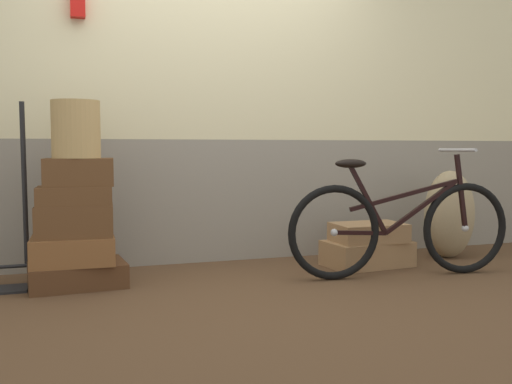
# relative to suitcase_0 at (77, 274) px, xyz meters

# --- Properties ---
(ground) EXTENTS (9.49, 5.20, 0.06)m
(ground) POSITION_rel_suitcase_0_xyz_m (1.00, -0.24, -0.11)
(ground) COLOR #513823
(station_building) EXTENTS (7.49, 0.74, 3.13)m
(station_building) POSITION_rel_suitcase_0_xyz_m (1.02, 0.61, 1.49)
(station_building) COLOR gray
(station_building) RESTS_ON ground
(suitcase_0) EXTENTS (0.62, 0.46, 0.15)m
(suitcase_0) POSITION_rel_suitcase_0_xyz_m (0.00, 0.00, 0.00)
(suitcase_0) COLOR #4C2D19
(suitcase_0) RESTS_ON ground
(suitcase_1) EXTENTS (0.52, 0.39, 0.17)m
(suitcase_1) POSITION_rel_suitcase_0_xyz_m (-0.02, -0.03, 0.16)
(suitcase_1) COLOR brown
(suitcase_1) RESTS_ON suitcase_0
(suitcase_2) EXTENTS (0.49, 0.36, 0.20)m
(suitcase_2) POSITION_rel_suitcase_0_xyz_m (-0.01, -0.02, 0.35)
(suitcase_2) COLOR brown
(suitcase_2) RESTS_ON suitcase_1
(suitcase_3) EXTENTS (0.47, 0.32, 0.12)m
(suitcase_3) POSITION_rel_suitcase_0_xyz_m (-0.01, -0.02, 0.51)
(suitcase_3) COLOR brown
(suitcase_3) RESTS_ON suitcase_2
(suitcase_4) EXTENTS (0.45, 0.34, 0.18)m
(suitcase_4) POSITION_rel_suitcase_0_xyz_m (0.03, 0.01, 0.66)
(suitcase_4) COLOR brown
(suitcase_4) RESTS_ON suitcase_3
(suitcase_5) EXTENTS (0.66, 0.44, 0.19)m
(suitcase_5) POSITION_rel_suitcase_0_xyz_m (2.09, -0.01, 0.02)
(suitcase_5) COLOR #9E754C
(suitcase_5) RESTS_ON ground
(suitcase_6) EXTENTS (0.52, 0.35, 0.14)m
(suitcase_6) POSITION_rel_suitcase_0_xyz_m (2.09, -0.03, 0.18)
(suitcase_6) COLOR #9E754C
(suitcase_6) RESTS_ON suitcase_5
(wicker_basket) EXTENTS (0.30, 0.30, 0.36)m
(wicker_basket) POSITION_rel_suitcase_0_xyz_m (0.01, 0.00, 0.93)
(wicker_basket) COLOR tan
(wicker_basket) RESTS_ON suitcase_4
(luggage_trolley) EXTENTS (0.38, 0.35, 1.18)m
(luggage_trolley) POSITION_rel_suitcase_0_xyz_m (-0.46, 0.11, 0.21)
(luggage_trolley) COLOR black
(luggage_trolley) RESTS_ON ground
(burlap_sack) EXTENTS (0.41, 0.35, 0.71)m
(burlap_sack) POSITION_rel_suitcase_0_xyz_m (2.89, 0.08, 0.28)
(burlap_sack) COLOR #9E8966
(burlap_sack) RESTS_ON ground
(bicycle) EXTENTS (1.62, 0.46, 0.88)m
(bicycle) POSITION_rel_suitcase_0_xyz_m (2.13, -0.41, 0.27)
(bicycle) COLOR black
(bicycle) RESTS_ON ground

